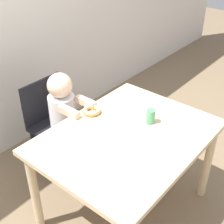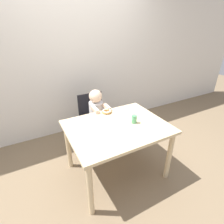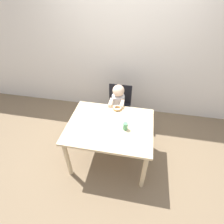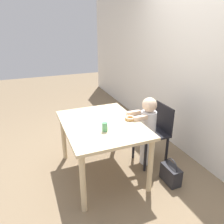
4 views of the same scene
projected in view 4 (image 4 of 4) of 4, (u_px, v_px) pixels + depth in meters
ground_plane at (103, 172)px, 2.86m from camera, size 12.00×12.00×0.00m
wall_back at (197, 69)px, 2.85m from camera, size 8.00×0.05×2.50m
dining_table at (102, 130)px, 2.62m from camera, size 1.15×0.89×0.71m
chair at (154, 132)px, 2.94m from camera, size 0.40×0.39×0.82m
child_figure at (147, 130)px, 2.88m from camera, size 0.23×0.37×0.95m
donut at (130, 118)px, 2.67m from camera, size 0.13×0.13×0.04m
napkin at (98, 123)px, 2.59m from camera, size 0.35×0.35×0.00m
handbag at (171, 174)px, 2.64m from camera, size 0.27×0.14×0.33m
cup at (105, 127)px, 2.37m from camera, size 0.06×0.06×0.10m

